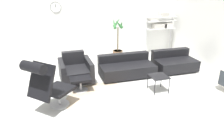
% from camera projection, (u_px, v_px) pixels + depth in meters
% --- Properties ---
extents(ground_plane, '(12.00, 12.00, 0.00)m').
position_uv_depth(ground_plane, '(115.00, 97.00, 5.20)').
color(ground_plane, silver).
extents(wall_back, '(12.00, 0.09, 2.80)m').
position_uv_depth(wall_back, '(87.00, 18.00, 7.47)').
color(wall_back, silver).
rests_on(wall_back, ground_plane).
extents(round_rug, '(1.83, 1.83, 0.01)m').
position_uv_depth(round_rug, '(105.00, 99.00, 5.10)').
color(round_rug, tan).
rests_on(round_rug, ground_plane).
extents(lounge_chair, '(1.07, 1.06, 1.19)m').
position_uv_depth(lounge_chair, '(46.00, 82.00, 4.37)').
color(lounge_chair, '#BCBCC1').
rests_on(lounge_chair, ground_plane).
extents(ottoman, '(0.52, 0.44, 0.36)m').
position_uv_depth(ottoman, '(80.00, 80.00, 5.42)').
color(ottoman, '#BCBCC1').
rests_on(ottoman, ground_plane).
extents(armchair_red, '(0.87, 0.93, 0.75)m').
position_uv_depth(armchair_red, '(76.00, 71.00, 5.98)').
color(armchair_red, silver).
rests_on(armchair_red, ground_plane).
extents(couch_low, '(1.55, 0.83, 0.60)m').
position_uv_depth(couch_low, '(126.00, 68.00, 6.32)').
color(couch_low, black).
rests_on(couch_low, ground_plane).
extents(couch_second, '(1.25, 0.83, 0.60)m').
position_uv_depth(couch_second, '(174.00, 63.00, 6.72)').
color(couch_second, black).
rests_on(couch_second, ground_plane).
extents(side_table, '(0.43, 0.43, 0.41)m').
position_uv_depth(side_table, '(159.00, 78.00, 5.35)').
color(side_table, black).
rests_on(side_table, ground_plane).
extents(potted_plant, '(0.38, 0.35, 1.45)m').
position_uv_depth(potted_plant, '(118.00, 47.00, 7.61)').
color(potted_plant, brown).
rests_on(potted_plant, ground_plane).
extents(shelf_unit, '(1.10, 0.28, 1.78)m').
position_uv_depth(shelf_unit, '(161.00, 23.00, 8.09)').
color(shelf_unit, '#BCBCC1').
rests_on(shelf_unit, ground_plane).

